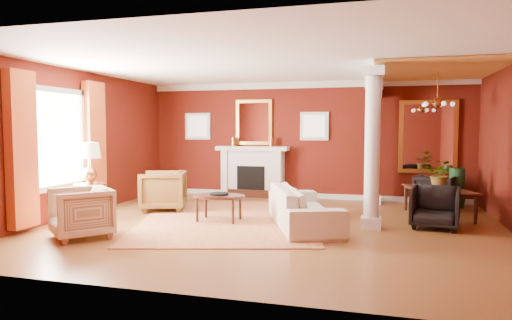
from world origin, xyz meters
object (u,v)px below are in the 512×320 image
(sofa, at_px, (304,200))
(armchair_leopard, at_px, (163,189))
(side_table, at_px, (89,168))
(dining_table, at_px, (440,194))
(armchair_stripe, at_px, (81,210))
(coffee_table, at_px, (219,197))

(sofa, relative_size, armchair_leopard, 2.60)
(side_table, bearing_deg, sofa, 6.91)
(sofa, distance_m, dining_table, 2.92)
(armchair_stripe, relative_size, dining_table, 0.55)
(dining_table, bearing_deg, coffee_table, 92.51)
(armchair_leopard, relative_size, side_table, 0.63)
(dining_table, bearing_deg, sofa, 104.02)
(armchair_leopard, relative_size, dining_table, 0.58)
(armchair_leopard, relative_size, armchair_stripe, 1.04)
(armchair_leopard, xyz_separation_m, coffee_table, (1.55, -0.80, -0.00))
(armchair_stripe, height_order, side_table, side_table)
(armchair_stripe, bearing_deg, side_table, 161.18)
(armchair_stripe, xyz_separation_m, coffee_table, (1.69, 1.78, 0.01))
(armchair_leopard, bearing_deg, armchair_stripe, -21.12)
(coffee_table, relative_size, side_table, 0.67)
(coffee_table, distance_m, side_table, 2.54)
(side_table, relative_size, dining_table, 0.93)
(armchair_leopard, height_order, armchair_stripe, armchair_leopard)
(armchair_stripe, relative_size, coffee_table, 0.89)
(sofa, height_order, coffee_table, sofa)
(coffee_table, xyz_separation_m, side_table, (-2.43, -0.49, 0.54))
(side_table, bearing_deg, armchair_leopard, 55.72)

